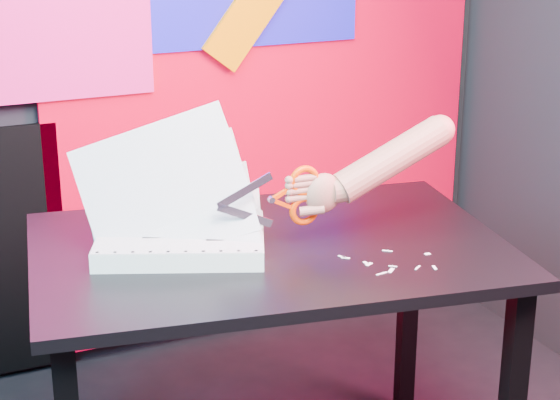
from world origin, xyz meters
name	(u,v)px	position (x,y,z in m)	size (l,w,h in m)	color
room	(265,36)	(0.00, 0.00, 1.35)	(3.01, 3.01, 2.71)	black
backdrop	(103,93)	(0.06, 1.46, 0.96)	(2.88, 0.05, 2.08)	red
work_table	(270,279)	(0.22, 0.49, 0.66)	(1.28, 0.96, 0.75)	black
printout_stack	(180,237)	(0.01, 0.55, 0.78)	(0.48, 0.43, 0.37)	silver
scissors	(297,196)	(0.28, 0.45, 0.88)	(0.26, 0.02, 0.15)	silver
hand_forearm	(380,164)	(0.50, 0.44, 0.94)	(0.45, 0.10, 0.22)	#975D4B
paper_clippings	(386,263)	(0.42, 0.27, 0.75)	(0.21, 0.17, 0.00)	silver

